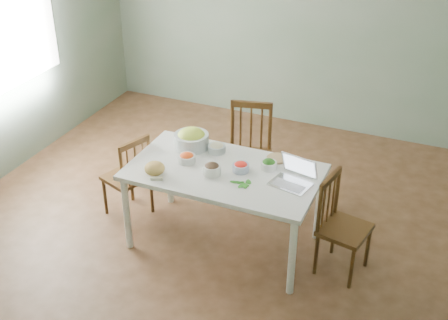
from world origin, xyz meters
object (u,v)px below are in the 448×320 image
at_px(dining_table, 224,207).
at_px(bowl_squash, 191,139).
at_px(chair_far, 248,156).
at_px(chair_left, 126,175).
at_px(laptop, 291,174).
at_px(chair_right, 345,227).
at_px(bread_boule, 155,168).

distance_m(dining_table, bowl_squash, 0.69).
xyz_separation_m(dining_table, chair_far, (-0.07, 0.75, 0.11)).
xyz_separation_m(dining_table, chair_left, (-1.04, 0.06, 0.05)).
relative_size(bowl_squash, laptop, 0.99).
height_order(chair_far, chair_left, chair_far).
bearing_deg(bowl_squash, chair_right, -8.10).
bearing_deg(chair_far, dining_table, -98.56).
distance_m(bread_boule, laptop, 1.14).
relative_size(chair_far, chair_right, 1.12).
xyz_separation_m(bread_boule, laptop, (1.10, 0.29, 0.05)).
bearing_deg(dining_table, laptop, -0.36).
bearing_deg(dining_table, chair_right, 2.27).
distance_m(dining_table, laptop, 0.77).
distance_m(dining_table, chair_far, 0.76).
height_order(chair_left, chair_right, chair_right).
bearing_deg(chair_left, bread_boule, 76.27).
relative_size(chair_left, chair_right, 0.97).
relative_size(bread_boule, laptop, 0.54).
distance_m(chair_far, bowl_squash, 0.71).
distance_m(chair_right, bowl_squash, 1.57).
bearing_deg(chair_far, chair_left, -158.21).
distance_m(bread_boule, bowl_squash, 0.55).
bearing_deg(bread_boule, chair_left, 146.31).
distance_m(bowl_squash, laptop, 1.05).
xyz_separation_m(chair_right, bowl_squash, (-1.50, 0.21, 0.41)).
bearing_deg(bowl_squash, chair_left, -162.34).
distance_m(dining_table, chair_right, 1.07).
height_order(dining_table, chair_right, chair_right).
distance_m(chair_far, laptop, 1.07).
height_order(dining_table, laptop, laptop).
xyz_separation_m(chair_far, laptop, (0.66, -0.76, 0.38)).
bearing_deg(bread_boule, chair_right, 11.85).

